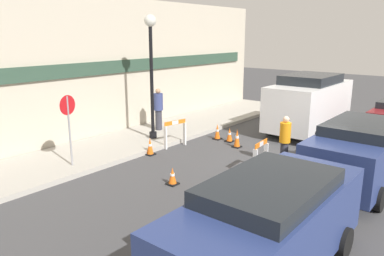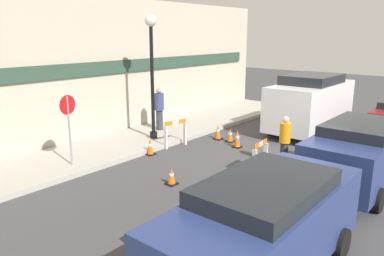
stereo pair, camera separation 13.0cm
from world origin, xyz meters
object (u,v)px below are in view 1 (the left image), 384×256
Objects in this scene: person_worker at (285,139)px; parked_car_0 at (269,223)px; work_van at (309,101)px; person_pedestrian at (158,108)px; stop_sign at (69,119)px; parked_car_1 at (360,149)px; streetlamp_post at (151,60)px.

person_worker is 0.35× the size of parked_car_0.
person_worker is 0.33× the size of work_van.
person_worker is 5.91m from person_pedestrian.
parked_car_1 is at bearing 109.93° from stop_sign.
stop_sign is at bearing 16.65° from person_worker.
person_pedestrian is at bearing 34.25° from streetlamp_post.
parked_car_0 is (-0.91, -7.17, -0.60)m from stop_sign.
stop_sign is (-3.80, -0.27, -1.53)m from streetlamp_post.
parked_car_0 is 0.95× the size of work_van.
person_worker is at bearing -166.51° from work_van.
work_van reaches higher than parked_car_0.
person_pedestrian is 8.19m from parked_car_1.
parked_car_1 is at bearing -85.49° from streetlamp_post.
streetlamp_post is 1.01× the size of parked_car_0.
streetlamp_post reaches higher than stop_sign.
streetlamp_post is at bearing 94.51° from parked_car_1.
stop_sign is at bearing -175.90° from streetlamp_post.
parked_car_1 is (-0.11, -2.28, 0.15)m from person_worker.
streetlamp_post is 0.96× the size of work_van.
work_van reaches higher than person_worker.
parked_car_0 is at bearing -122.34° from streetlamp_post.
stop_sign is 0.48× the size of parked_car_1.
work_van is at bearing -102.51° from person_worker.
stop_sign reaches higher than parked_car_1.
streetlamp_post reaches higher than person_worker.
work_van is (4.67, 3.38, 0.33)m from parked_car_1.
work_van is (5.26, -4.07, -1.81)m from streetlamp_post.
streetlamp_post is at bearing 172.57° from stop_sign.
parked_car_0 is at bearing 86.87° from person_worker.
person_pedestrian is (1.08, 0.74, -2.07)m from streetlamp_post.
streetlamp_post reaches higher than parked_car_0.
streetlamp_post is at bearing 142.30° from work_van.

